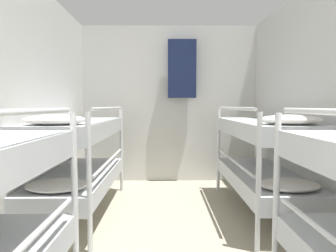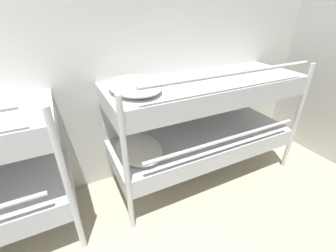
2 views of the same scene
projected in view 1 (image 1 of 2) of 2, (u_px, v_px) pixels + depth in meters
name	position (u px, v px, depth m)	size (l,w,h in m)	color
wall_back	(169.00, 104.00, 4.86)	(2.90, 0.06, 2.50)	silver
bunk_stack_left_far	(78.00, 154.00, 3.31)	(0.71, 1.89, 1.21)	silver
bunk_stack_right_far	(265.00, 154.00, 3.34)	(0.71, 1.89, 1.21)	silver
hanging_coat	(182.00, 69.00, 4.68)	(0.44, 0.12, 0.90)	#192347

